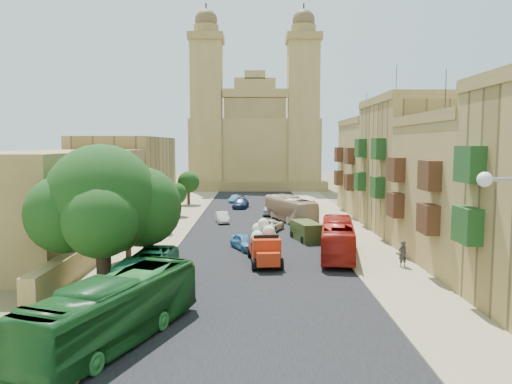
{
  "coord_description": "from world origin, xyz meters",
  "views": [
    {
      "loc": [
        -0.23,
        -26.23,
        9.0
      ],
      "look_at": [
        0.0,
        26.0,
        4.0
      ],
      "focal_mm": 35.0,
      "sensor_mm": 36.0,
      "label": 1
    }
  ],
  "objects_px": {
    "street_tree_c": "(176,194)",
    "car_blue_a": "(245,242)",
    "red_truck": "(264,244)",
    "bus_green_south": "(115,311)",
    "church": "(255,142)",
    "pedestrian_a": "(403,254)",
    "bus_cream_east": "(290,209)",
    "car_white_b": "(270,210)",
    "car_blue_b": "(235,199)",
    "street_tree_a": "(128,224)",
    "car_cream": "(271,225)",
    "pedestrian_c": "(340,235)",
    "street_tree_b": "(158,205)",
    "bus_green_north": "(142,282)",
    "street_tree_d": "(188,182)",
    "olive_pickup": "(306,231)",
    "car_dkblue": "(241,203)",
    "bus_red_east": "(338,239)",
    "car_white_a": "(222,217)",
    "ficus_tree": "(103,205)"
  },
  "relations": [
    {
      "from": "church",
      "to": "pedestrian_a",
      "type": "relative_size",
      "value": 18.59
    },
    {
      "from": "red_truck",
      "to": "bus_cream_east",
      "type": "height_order",
      "value": "red_truck"
    },
    {
      "from": "ficus_tree",
      "to": "street_tree_b",
      "type": "relative_size",
      "value": 2.12
    },
    {
      "from": "street_tree_d",
      "to": "pedestrian_c",
      "type": "bearing_deg",
      "value": -59.72
    },
    {
      "from": "red_truck",
      "to": "bus_red_east",
      "type": "relative_size",
      "value": 0.56
    },
    {
      "from": "ficus_tree",
      "to": "street_tree_a",
      "type": "distance_m",
      "value": 8.4
    },
    {
      "from": "red_truck",
      "to": "car_blue_b",
      "type": "distance_m",
      "value": 40.21
    },
    {
      "from": "bus_green_south",
      "to": "pedestrian_c",
      "type": "relative_size",
      "value": 6.54
    },
    {
      "from": "street_tree_a",
      "to": "olive_pickup",
      "type": "relative_size",
      "value": 0.93
    },
    {
      "from": "bus_green_north",
      "to": "street_tree_a",
      "type": "bearing_deg",
      "value": 111.14
    },
    {
      "from": "car_dkblue",
      "to": "bus_green_south",
      "type": "bearing_deg",
      "value": -87.17
    },
    {
      "from": "car_white_b",
      "to": "car_blue_b",
      "type": "height_order",
      "value": "car_white_b"
    },
    {
      "from": "pedestrian_a",
      "to": "street_tree_b",
      "type": "bearing_deg",
      "value": -57.35
    },
    {
      "from": "pedestrian_c",
      "to": "street_tree_b",
      "type": "bearing_deg",
      "value": -91.81
    },
    {
      "from": "street_tree_b",
      "to": "street_tree_d",
      "type": "xyz_separation_m",
      "value": [
        0.0,
        24.0,
        0.51
      ]
    },
    {
      "from": "ficus_tree",
      "to": "street_tree_d",
      "type": "height_order",
      "value": "ficus_tree"
    },
    {
      "from": "bus_cream_east",
      "to": "pedestrian_a",
      "type": "relative_size",
      "value": 5.38
    },
    {
      "from": "church",
      "to": "pedestrian_a",
      "type": "height_order",
      "value": "church"
    },
    {
      "from": "street_tree_c",
      "to": "street_tree_d",
      "type": "xyz_separation_m",
      "value": [
        0.0,
        12.0,
        0.54
      ]
    },
    {
      "from": "car_white_a",
      "to": "red_truck",
      "type": "bearing_deg",
      "value": -88.22
    },
    {
      "from": "bus_red_east",
      "to": "car_blue_a",
      "type": "distance_m",
      "value": 8.02
    },
    {
      "from": "car_blue_b",
      "to": "car_white_a",
      "type": "bearing_deg",
      "value": -74.66
    },
    {
      "from": "red_truck",
      "to": "bus_green_south",
      "type": "bearing_deg",
      "value": -114.84
    },
    {
      "from": "street_tree_c",
      "to": "car_white_a",
      "type": "xyz_separation_m",
      "value": [
        6.12,
        -5.33,
        -2.2
      ]
    },
    {
      "from": "bus_cream_east",
      "to": "pedestrian_c",
      "type": "xyz_separation_m",
      "value": [
        3.5,
        -13.72,
        -0.62
      ]
    },
    {
      "from": "car_blue_a",
      "to": "car_cream",
      "type": "distance_m",
      "value": 9.69
    },
    {
      "from": "ficus_tree",
      "to": "street_tree_a",
      "type": "relative_size",
      "value": 2.13
    },
    {
      "from": "car_blue_a",
      "to": "red_truck",
      "type": "bearing_deg",
      "value": -96.1
    },
    {
      "from": "ficus_tree",
      "to": "bus_red_east",
      "type": "height_order",
      "value": "ficus_tree"
    },
    {
      "from": "ficus_tree",
      "to": "street_tree_b",
      "type": "xyz_separation_m",
      "value": [
        -0.58,
        19.99,
        -2.5
      ]
    },
    {
      "from": "bus_green_north",
      "to": "pedestrian_a",
      "type": "distance_m",
      "value": 19.35
    },
    {
      "from": "street_tree_b",
      "to": "car_blue_b",
      "type": "relative_size",
      "value": 1.26
    },
    {
      "from": "ficus_tree",
      "to": "street_tree_d",
      "type": "relative_size",
      "value": 1.81
    },
    {
      "from": "ficus_tree",
      "to": "bus_green_south",
      "type": "bearing_deg",
      "value": -70.76
    },
    {
      "from": "street_tree_a",
      "to": "pedestrian_a",
      "type": "distance_m",
      "value": 20.93
    },
    {
      "from": "church",
      "to": "street_tree_b",
      "type": "height_order",
      "value": "church"
    },
    {
      "from": "ficus_tree",
      "to": "olive_pickup",
      "type": "bearing_deg",
      "value": 48.59
    },
    {
      "from": "church",
      "to": "pedestrian_c",
      "type": "distance_m",
      "value": 61.66
    },
    {
      "from": "street_tree_a",
      "to": "car_cream",
      "type": "xyz_separation_m",
      "value": [
        11.54,
        13.27,
        -2.22
      ]
    },
    {
      "from": "street_tree_d",
      "to": "car_white_a",
      "type": "relative_size",
      "value": 1.33
    },
    {
      "from": "bus_green_north",
      "to": "car_cream",
      "type": "bearing_deg",
      "value": 75.17
    },
    {
      "from": "street_tree_c",
      "to": "car_blue_a",
      "type": "bearing_deg",
      "value": -65.86
    },
    {
      "from": "street_tree_b",
      "to": "bus_red_east",
      "type": "relative_size",
      "value": 0.41
    },
    {
      "from": "bus_red_east",
      "to": "bus_cream_east",
      "type": "bearing_deg",
      "value": -73.47
    },
    {
      "from": "red_truck",
      "to": "olive_pickup",
      "type": "distance_m",
      "value": 9.99
    },
    {
      "from": "car_cream",
      "to": "car_white_b",
      "type": "relative_size",
      "value": 1.06
    },
    {
      "from": "street_tree_a",
      "to": "red_truck",
      "type": "height_order",
      "value": "street_tree_a"
    },
    {
      "from": "church",
      "to": "pedestrian_c",
      "type": "relative_size",
      "value": 21.56
    },
    {
      "from": "pedestrian_a",
      "to": "car_white_a",
      "type": "bearing_deg",
      "value": -77.93
    },
    {
      "from": "pedestrian_a",
      "to": "bus_cream_east",
      "type": "bearing_deg",
      "value": -95.88
    }
  ]
}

